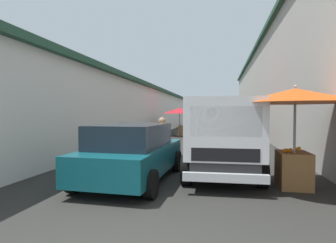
# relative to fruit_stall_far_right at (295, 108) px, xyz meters

# --- Properties ---
(ground) EXTENTS (90.00, 90.00, 0.00)m
(ground) POSITION_rel_fruit_stall_far_right_xyz_m (9.23, 2.78, -1.84)
(ground) COLOR #282826
(building_left_whitewash) EXTENTS (49.80, 7.50, 3.78)m
(building_left_whitewash) POSITION_rel_fruit_stall_far_right_xyz_m (11.48, 10.15, 0.06)
(building_left_whitewash) COLOR silver
(building_left_whitewash) RESTS_ON ground
(building_right_concrete) EXTENTS (49.80, 7.50, 6.91)m
(building_right_concrete) POSITION_rel_fruit_stall_far_right_xyz_m (11.48, -4.60, 1.63)
(building_right_concrete) COLOR #A39E93
(building_right_concrete) RESTS_ON ground
(fruit_stall_far_right) EXTENTS (2.68, 2.68, 2.36)m
(fruit_stall_far_right) POSITION_rel_fruit_stall_far_right_xyz_m (0.00, 0.00, 0.00)
(fruit_stall_far_right) COLOR #9E9EA3
(fruit_stall_far_right) RESTS_ON ground
(fruit_stall_far_left) EXTENTS (2.61, 2.61, 2.16)m
(fruit_stall_far_left) POSITION_rel_fruit_stall_far_right_xyz_m (13.06, 4.61, -0.10)
(fruit_stall_far_left) COLOR #9E9EA3
(fruit_stall_far_left) RESTS_ON ground
(fruit_stall_near_right) EXTENTS (2.48, 2.48, 2.13)m
(fruit_stall_near_right) POSITION_rel_fruit_stall_far_right_xyz_m (7.82, 1.32, -0.21)
(fruit_stall_near_right) COLOR #9E9EA3
(fruit_stall_near_right) RESTS_ON ground
(hatchback_car) EXTENTS (3.97, 2.03, 1.45)m
(hatchback_car) POSITION_rel_fruit_stall_far_right_xyz_m (-0.04, 3.84, -1.10)
(hatchback_car) COLOR #0F4C56
(hatchback_car) RESTS_ON ground
(delivery_truck) EXTENTS (4.97, 2.09, 2.08)m
(delivery_truck) POSITION_rel_fruit_stall_far_right_xyz_m (0.56, 1.61, -0.80)
(delivery_truck) COLOR black
(delivery_truck) RESTS_ON ground
(vendor_by_crates) EXTENTS (0.63, 0.28, 1.59)m
(vendor_by_crates) POSITION_rel_fruit_stall_far_right_xyz_m (1.47, 3.41, -0.92)
(vendor_by_crates) COLOR #232328
(vendor_by_crates) RESTS_ON ground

